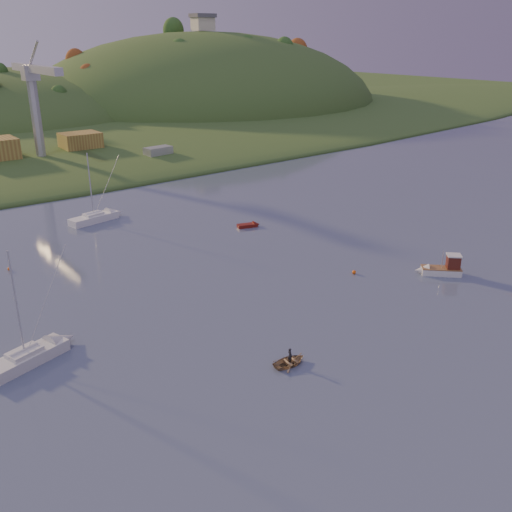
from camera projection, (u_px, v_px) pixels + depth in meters
hill_right at (205, 107)px, 239.63m from camera, size 150.00×130.00×60.00m
hilltop_house at (203, 22)px, 227.50m from camera, size 9.00×7.00×6.45m
wharf at (52, 159)px, 134.12m from camera, size 42.00×16.00×2.40m
shed_east at (81, 141)px, 138.99m from camera, size 9.00×7.00×4.00m
dock_crane at (35, 91)px, 123.95m from camera, size 3.20×28.00×20.30m
fishing_boat at (438, 268)px, 72.70m from camera, size 5.36×5.27×3.66m
sailboat_near at (25, 357)px, 52.81m from camera, size 8.51×4.83×11.32m
sailboat_far at (94, 217)px, 93.18m from camera, size 8.48×3.90×11.34m
canoe at (290, 362)px, 52.88m from camera, size 3.46×2.56×0.69m
paddler at (290, 358)px, 52.73m from camera, size 0.38×0.56×1.49m
red_tender at (251, 225)px, 91.03m from camera, size 3.91×2.30×1.26m
work_vessel at (159, 157)px, 135.41m from camera, size 15.70×7.27×3.89m
buoy_1 at (354, 272)px, 73.01m from camera, size 0.50×0.50×0.50m
buoy_2 at (9, 269)px, 74.03m from camera, size 0.50×0.50×0.50m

